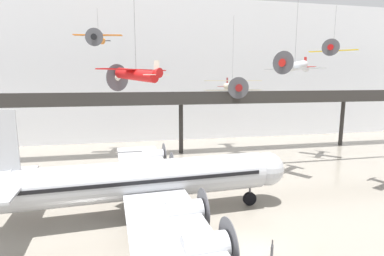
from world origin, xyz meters
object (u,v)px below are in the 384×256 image
(suspended_plane_silver_racer, at_px, (295,66))
(suspended_plane_red_highwing, at_px, (136,74))
(suspended_plane_yellow_lowwing, at_px, (333,49))
(suspended_plane_orange_highwing, at_px, (99,38))
(airliner_silver_main, at_px, (142,180))
(info_sign_pedestal, at_px, (272,249))
(suspended_plane_cream_biplane, at_px, (232,87))

(suspended_plane_silver_racer, bearing_deg, suspended_plane_red_highwing, -16.38)
(suspended_plane_red_highwing, distance_m, suspended_plane_yellow_lowwing, 30.90)
(suspended_plane_orange_highwing, bearing_deg, suspended_plane_silver_racer, 65.07)
(suspended_plane_orange_highwing, bearing_deg, airliner_silver_main, 20.34)
(airliner_silver_main, xyz_separation_m, info_sign_pedestal, (8.60, -7.60, -3.02))
(suspended_plane_cream_biplane, height_order, suspended_plane_yellow_lowwing, suspended_plane_yellow_lowwing)
(suspended_plane_cream_biplane, bearing_deg, airliner_silver_main, -31.98)
(info_sign_pedestal, bearing_deg, suspended_plane_red_highwing, 164.97)
(suspended_plane_orange_highwing, bearing_deg, suspended_plane_cream_biplane, 96.32)
(suspended_plane_yellow_lowwing, relative_size, info_sign_pedestal, 5.72)
(airliner_silver_main, bearing_deg, suspended_plane_orange_highwing, 98.81)
(airliner_silver_main, distance_m, suspended_plane_red_highwing, 9.44)
(airliner_silver_main, bearing_deg, suspended_plane_yellow_lowwing, 22.81)
(suspended_plane_cream_biplane, xyz_separation_m, suspended_plane_orange_highwing, (-20.97, 0.62, 7.27))
(airliner_silver_main, xyz_separation_m, suspended_plane_yellow_lowwing, (28.26, 13.98, 12.94))
(suspended_plane_cream_biplane, distance_m, suspended_plane_orange_highwing, 22.20)
(suspended_plane_silver_racer, relative_size, info_sign_pedestal, 7.73)
(airliner_silver_main, distance_m, suspended_plane_orange_highwing, 27.63)
(airliner_silver_main, relative_size, suspended_plane_yellow_lowwing, 4.47)
(suspended_plane_red_highwing, bearing_deg, suspended_plane_cream_biplane, -78.79)
(suspended_plane_cream_biplane, height_order, suspended_plane_red_highwing, suspended_plane_red_highwing)
(suspended_plane_red_highwing, xyz_separation_m, info_sign_pedestal, (8.74, -10.03, -12.14))
(suspended_plane_red_highwing, height_order, info_sign_pedestal, suspended_plane_red_highwing)
(airliner_silver_main, relative_size, suspended_plane_cream_biplane, 2.45)
(suspended_plane_yellow_lowwing, distance_m, info_sign_pedestal, 33.27)
(suspended_plane_cream_biplane, relative_size, suspended_plane_red_highwing, 1.16)
(suspended_plane_orange_highwing, xyz_separation_m, info_sign_pedestal, (13.59, -30.44, -17.74))
(airliner_silver_main, bearing_deg, info_sign_pedestal, -44.99)
(airliner_silver_main, height_order, suspended_plane_orange_highwing, suspended_plane_orange_highwing)
(suspended_plane_red_highwing, bearing_deg, info_sign_pedestal, -178.54)
(suspended_plane_orange_highwing, distance_m, info_sign_pedestal, 37.76)
(suspended_plane_red_highwing, bearing_deg, suspended_plane_yellow_lowwing, -107.48)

